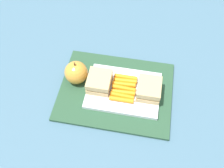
{
  "coord_description": "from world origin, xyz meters",
  "views": [
    {
      "loc": [
        -0.07,
        0.46,
        0.72
      ],
      "look_at": [
        0.01,
        0.0,
        0.04
      ],
      "focal_mm": 42.29,
      "sensor_mm": 36.0,
      "label": 1
    }
  ],
  "objects_px": {
    "sandwich_half_left": "(149,89)",
    "apple": "(76,73)",
    "sandwich_half_right": "(99,82)",
    "carrot_sticks_bundle": "(124,88)",
    "food_tray": "(124,90)"
  },
  "relations": [
    {
      "from": "carrot_sticks_bundle",
      "to": "apple",
      "type": "bearing_deg",
      "value": -7.07
    },
    {
      "from": "food_tray",
      "to": "sandwich_half_left",
      "type": "distance_m",
      "value": 0.08
    },
    {
      "from": "food_tray",
      "to": "carrot_sticks_bundle",
      "type": "relative_size",
      "value": 2.28
    },
    {
      "from": "sandwich_half_right",
      "to": "apple",
      "type": "xyz_separation_m",
      "value": [
        0.08,
        -0.02,
        0.0
      ]
    },
    {
      "from": "sandwich_half_left",
      "to": "apple",
      "type": "relative_size",
      "value": 0.93
    },
    {
      "from": "sandwich_half_left",
      "to": "sandwich_half_right",
      "type": "relative_size",
      "value": 1.0
    },
    {
      "from": "apple",
      "to": "food_tray",
      "type": "bearing_deg",
      "value": 172.9
    },
    {
      "from": "food_tray",
      "to": "sandwich_half_left",
      "type": "height_order",
      "value": "sandwich_half_left"
    },
    {
      "from": "food_tray",
      "to": "carrot_sticks_bundle",
      "type": "height_order",
      "value": "carrot_sticks_bundle"
    },
    {
      "from": "sandwich_half_right",
      "to": "apple",
      "type": "bearing_deg",
      "value": -13.83
    },
    {
      "from": "food_tray",
      "to": "apple",
      "type": "bearing_deg",
      "value": -7.1
    },
    {
      "from": "carrot_sticks_bundle",
      "to": "apple",
      "type": "distance_m",
      "value": 0.16
    },
    {
      "from": "sandwich_half_left",
      "to": "carrot_sticks_bundle",
      "type": "bearing_deg",
      "value": -0.09
    },
    {
      "from": "sandwich_half_right",
      "to": "apple",
      "type": "distance_m",
      "value": 0.08
    },
    {
      "from": "sandwich_half_right",
      "to": "carrot_sticks_bundle",
      "type": "height_order",
      "value": "sandwich_half_right"
    }
  ]
}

